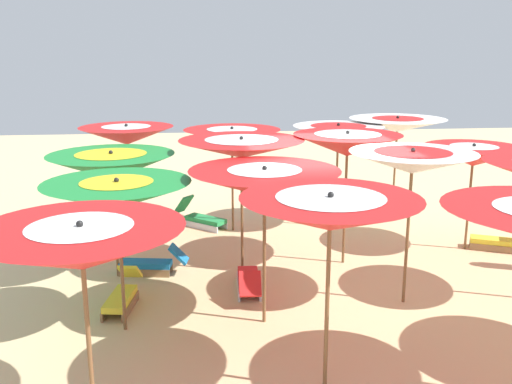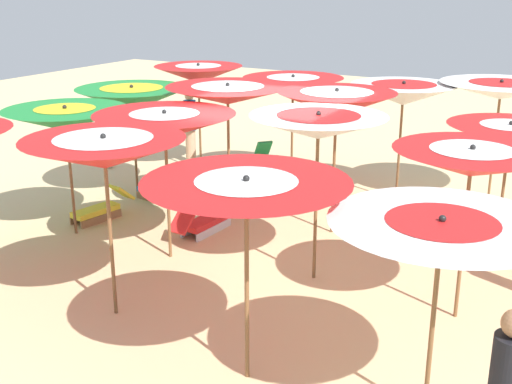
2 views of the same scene
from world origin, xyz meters
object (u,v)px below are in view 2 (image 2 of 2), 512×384
object	(u,v)px
beach_umbrella_0	(440,241)
beach_umbrella_3	(501,91)
beach_umbrella_10	(228,95)
beach_umbrella_14	(132,99)
beach_umbrella_13	(66,119)
lounger_0	(203,223)
beach_umbrella_1	(471,163)
lounger_2	(271,165)
beach_umbrella_9	(165,126)
beach_umbrella_7	(403,94)
beachgoer_2	(190,126)
lounger_4	(161,192)
beach_umbrella_6	(336,103)
beach_umbrella_15	(198,74)
beach_umbrella_8	(104,153)
beach_umbrella_2	(510,137)
beach_umbrella_11	(293,84)
beach_umbrella_4	(246,198)
beach_ball	(110,163)
beach_umbrella_5	(318,127)

from	to	relation	value
beach_umbrella_0	beach_umbrella_3	bearing A→B (deg)	6.75
beach_umbrella_10	beach_umbrella_14	distance (m)	2.26
beach_umbrella_13	lounger_0	xyz separation A→B (m)	(1.12, -1.92, -1.83)
beach_umbrella_1	beach_umbrella_13	bearing A→B (deg)	93.11
lounger_2	beach_umbrella_9	bearing A→B (deg)	-38.87
beach_umbrella_7	beachgoer_2	xyz separation A→B (m)	(0.22, 5.20, -1.23)
beach_umbrella_10	lounger_4	xyz separation A→B (m)	(0.08, 1.66, -2.09)
beach_umbrella_6	beach_umbrella_10	size ratio (longest dim) A/B	1.01
beach_umbrella_0	beach_umbrella_15	size ratio (longest dim) A/B	0.88
beach_umbrella_14	lounger_0	distance (m)	3.07
beach_umbrella_1	beach_umbrella_15	world-z (taller)	beach_umbrella_15
beach_umbrella_0	beach_umbrella_7	distance (m)	6.91
beach_umbrella_3	beach_umbrella_8	bearing A→B (deg)	155.17
beach_umbrella_2	beach_umbrella_11	bearing A→B (deg)	69.29
beach_umbrella_13	beach_umbrella_15	world-z (taller)	beach_umbrella_15
beach_umbrella_4	beach_ball	world-z (taller)	beach_umbrella_4
beach_umbrella_1	lounger_4	size ratio (longest dim) A/B	1.84
beach_umbrella_4	beach_umbrella_8	world-z (taller)	beach_umbrella_8
beach_umbrella_2	beach_umbrella_13	bearing A→B (deg)	113.24
beach_umbrella_0	beach_umbrella_11	world-z (taller)	beach_umbrella_11
beach_umbrella_0	beach_umbrella_3	size ratio (longest dim) A/B	0.89
beach_umbrella_4	beach_umbrella_15	distance (m)	8.29
beach_umbrella_13	lounger_0	bearing A→B (deg)	-59.68
beach_umbrella_0	beach_umbrella_6	xyz separation A→B (m)	(4.18, 2.89, 0.36)
beach_umbrella_4	beach_umbrella_9	size ratio (longest dim) A/B	0.99
beach_umbrella_8	beach_umbrella_5	bearing A→B (deg)	-38.26
beach_umbrella_5	beach_umbrella_11	bearing A→B (deg)	31.29
beach_umbrella_15	lounger_0	bearing A→B (deg)	-144.78
beach_umbrella_5	lounger_0	bearing A→B (deg)	75.25
beach_umbrella_9	beach_umbrella_11	world-z (taller)	beach_umbrella_9
beach_umbrella_10	beachgoer_2	bearing A→B (deg)	45.88
beach_umbrella_2	lounger_2	size ratio (longest dim) A/B	1.75
beach_umbrella_13	lounger_2	size ratio (longest dim) A/B	1.82
beach_umbrella_11	lounger_2	world-z (taller)	beach_umbrella_11
beach_umbrella_1	beach_umbrella_11	xyz separation A→B (m)	(4.20, 4.60, 0.03)
beach_umbrella_8	beach_umbrella_0	bearing A→B (deg)	-90.67
beach_umbrella_9	beach_umbrella_15	distance (m)	4.89
beachgoer_2	beach_umbrella_4	bearing A→B (deg)	129.54
beach_umbrella_6	beach_umbrella_9	world-z (taller)	beach_umbrella_6
beach_umbrella_1	beach_umbrella_14	distance (m)	7.05
beach_umbrella_13	beach_umbrella_9	bearing A→B (deg)	-89.24
beach_umbrella_15	beachgoer_2	distance (m)	1.55
beach_umbrella_3	beach_umbrella_5	size ratio (longest dim) A/B	0.97
beach_umbrella_15	lounger_0	size ratio (longest dim) A/B	1.85
beach_umbrella_3	beach_umbrella_15	bearing A→B (deg)	99.73
beach_umbrella_8	beach_umbrella_13	world-z (taller)	beach_umbrella_8
beach_umbrella_7	beach_umbrella_13	xyz separation A→B (m)	(-4.57, 4.24, -0.11)
beach_umbrella_4	beach_umbrella_7	world-z (taller)	beach_umbrella_7
beach_umbrella_14	lounger_0	bearing A→B (deg)	-113.04
beach_umbrella_7	beach_ball	size ratio (longest dim) A/B	9.79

